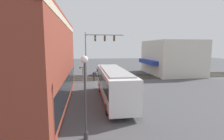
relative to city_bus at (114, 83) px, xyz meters
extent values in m
plane|color=#4C4C4F|center=(6.43, -2.80, -1.86)|extent=(120.00, 120.00, 0.00)
cube|color=brown|center=(-0.29, 9.92, 2.41)|extent=(18.42, 10.43, 8.53)
cube|color=beige|center=(-0.29, 4.85, 6.12)|extent=(18.62, 0.36, 0.50)
cube|color=black|center=(-0.29, 4.75, -0.16)|extent=(15.47, 0.12, 2.20)
cube|color=beige|center=(16.48, -14.87, 1.61)|extent=(11.96, 9.14, 6.94)
cube|color=navy|center=(16.48, -9.75, 0.74)|extent=(8.37, 1.20, 0.80)
cube|color=white|center=(0.01, 0.00, -0.02)|extent=(11.62, 2.55, 2.82)
cube|color=black|center=(0.01, 0.00, 0.40)|extent=(11.38, 2.59, 1.18)
cube|color=#B21E1E|center=(0.01, 0.00, -1.26)|extent=(11.38, 2.58, 0.24)
cube|color=#A5A8AA|center=(0.01, 0.00, 1.45)|extent=(9.87, 2.17, 0.12)
cylinder|color=black|center=(3.62, 0.00, -1.36)|extent=(1.00, 2.57, 1.00)
cylinder|color=black|center=(-4.00, 0.00, -1.36)|extent=(1.00, 2.57, 1.00)
cylinder|color=gray|center=(10.20, 2.86, 2.12)|extent=(0.20, 0.20, 7.95)
cylinder|color=gray|center=(10.20, -0.17, 5.69)|extent=(0.16, 6.06, 0.16)
cube|color=#284723|center=(10.20, 1.34, 5.14)|extent=(0.30, 0.27, 0.90)
sphere|color=yellow|center=(10.04, 1.34, 5.14)|extent=(0.20, 0.20, 0.20)
cube|color=#284723|center=(10.20, -0.17, 5.14)|extent=(0.30, 0.27, 0.90)
sphere|color=red|center=(10.04, -0.17, 5.14)|extent=(0.20, 0.20, 0.20)
cube|color=#284723|center=(10.20, -1.69, 5.14)|extent=(0.30, 0.27, 0.90)
sphere|color=red|center=(10.04, -1.69, 5.14)|extent=(0.20, 0.20, 0.20)
cylinder|color=gray|center=(10.73, 3.39, -0.06)|extent=(0.14, 0.14, 3.60)
cube|color=white|center=(10.73, 3.39, 1.24)|extent=(1.41, 0.06, 1.41)
cube|color=white|center=(10.73, 3.39, 1.24)|extent=(1.41, 0.06, 1.41)
cylinder|color=#38383A|center=(10.73, 3.39, 0.44)|extent=(0.08, 0.90, 0.08)
sphere|color=red|center=(10.68, 2.94, 0.44)|extent=(0.28, 0.28, 0.28)
sphere|color=red|center=(10.68, 3.84, 0.44)|extent=(0.28, 0.28, 0.28)
cylinder|color=#38383A|center=(-7.59, 2.95, -1.61)|extent=(0.28, 0.28, 0.50)
cylinder|color=#38383A|center=(-7.59, 2.95, 0.51)|extent=(0.12, 0.12, 4.73)
sphere|color=white|center=(-7.59, 2.95, 3.10)|extent=(0.44, 0.44, 0.44)
cube|color=#332D28|center=(12.43, -2.80, -1.84)|extent=(2.60, 60.00, 0.03)
cube|color=#6B6056|center=(11.71, -2.80, -1.78)|extent=(0.07, 60.00, 0.15)
cube|color=#6B6056|center=(13.15, -2.80, -1.78)|extent=(0.07, 60.00, 0.15)
cube|color=#332D28|center=(15.63, -2.80, -1.84)|extent=(2.60, 60.00, 0.03)
cube|color=#6B6056|center=(14.91, -2.80, -1.78)|extent=(0.07, 60.00, 0.15)
cube|color=#6B6056|center=(16.35, -2.80, -1.78)|extent=(0.07, 60.00, 0.15)
cube|color=#B7B7BC|center=(17.14, 0.00, -1.34)|extent=(4.59, 1.80, 0.52)
cube|color=black|center=(16.91, 0.00, -0.76)|extent=(2.52, 1.62, 0.63)
cylinder|color=black|center=(18.57, 0.00, -1.54)|extent=(0.64, 1.82, 0.64)
cylinder|color=black|center=(15.72, 0.00, -1.54)|extent=(0.64, 1.82, 0.64)
cube|color=#B21E19|center=(23.98, -2.60, -1.32)|extent=(4.70, 1.80, 0.56)
cube|color=black|center=(23.74, -2.60, -0.70)|extent=(2.59, 1.62, 0.67)
cylinder|color=black|center=(25.43, -2.60, -1.54)|extent=(0.64, 1.82, 0.64)
cylinder|color=black|center=(22.52, -2.60, -1.54)|extent=(0.64, 1.82, 0.64)
cylinder|color=#473828|center=(10.96, 1.56, -1.46)|extent=(0.28, 0.28, 0.80)
cylinder|color=#262D4C|center=(10.96, 1.56, -0.73)|extent=(0.34, 0.34, 0.66)
sphere|color=tan|center=(10.96, 1.56, -0.28)|extent=(0.22, 0.22, 0.22)
camera|label=1|loc=(-17.86, 2.86, 3.83)|focal=28.00mm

